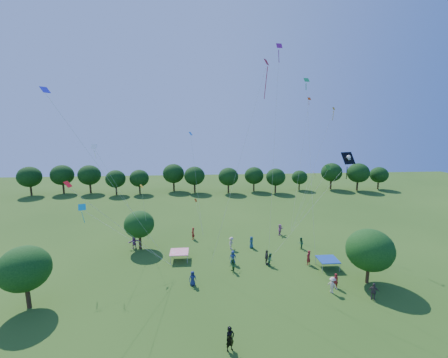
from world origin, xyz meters
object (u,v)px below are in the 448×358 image
near_tree_east (370,250)px  pirate_kite (346,161)px  near_tree_west (24,269)px  tent_red_stripe (179,252)px  man_in_black (230,339)px  tent_blue (328,259)px  red_high_kite (255,107)px  near_tree_north (139,224)px

near_tree_east → pirate_kite: 10.49m
near_tree_west → tent_red_stripe: 15.74m
man_in_black → tent_blue: bearing=15.0°
near_tree_west → tent_blue: size_ratio=2.63×
near_tree_west → red_high_kite: red_high_kite is taller
red_high_kite → pirate_kite: bearing=-28.1°
pirate_kite → near_tree_north: bearing=149.6°
near_tree_east → red_high_kite: bearing=168.8°
near_tree_west → tent_red_stripe: bearing=33.4°
near_tree_east → pirate_kite: (-4.13, -1.76, 9.48)m
near_tree_north → red_high_kite: bearing=-31.6°
man_in_black → red_high_kite: size_ratio=0.09×
tent_blue → man_in_black: (-12.45, -11.76, -0.07)m
tent_red_stripe → near_tree_east: bearing=-19.0°
near_tree_north → tent_red_stripe: bearing=-35.1°
near_tree_east → man_in_black: 17.54m
man_in_black → near_tree_north: bearing=89.6°
near_tree_north → near_tree_east: size_ratio=0.89×
near_tree_north → tent_blue: 23.76m
near_tree_west → red_high_kite: bearing=10.7°
near_tree_west → near_tree_north: size_ratio=1.12×
near_tree_east → near_tree_north: bearing=157.2°
red_high_kite → tent_blue: bearing=7.3°
near_tree_west → tent_red_stripe: size_ratio=2.63×
near_tree_east → pirate_kite: pirate_kite is taller
near_tree_north → near_tree_west: bearing=-121.5°
near_tree_west → tent_blue: (30.07, 5.12, -2.75)m
near_tree_east → tent_red_stripe: size_ratio=2.63×
man_in_black → red_high_kite: red_high_kite is taller
near_tree_east → red_high_kite: 18.66m
tent_blue → man_in_black: size_ratio=1.14×
near_tree_north → pirate_kite: bearing=-30.4°
red_high_kite → man_in_black: bearing=-108.1°
near_tree_west → red_high_kite: 25.71m
near_tree_west → near_tree_east: 32.90m
red_high_kite → tent_red_stripe: bearing=150.8°
tent_red_stripe → tent_blue: size_ratio=1.00×
near_tree_east → red_high_kite: size_ratio=0.27×
pirate_kite → red_high_kite: 9.90m
near_tree_north → tent_blue: bearing=-17.7°
near_tree_west → near_tree_north: (7.55, 12.31, -0.40)m
red_high_kite → near_tree_north: bearing=148.4°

